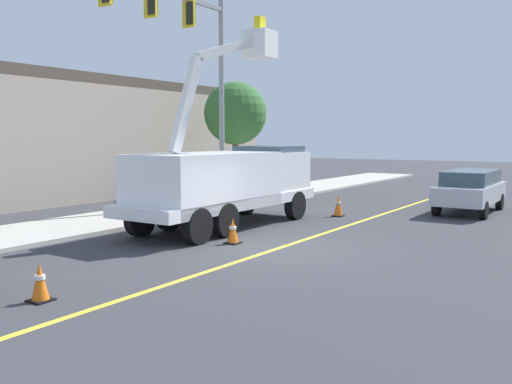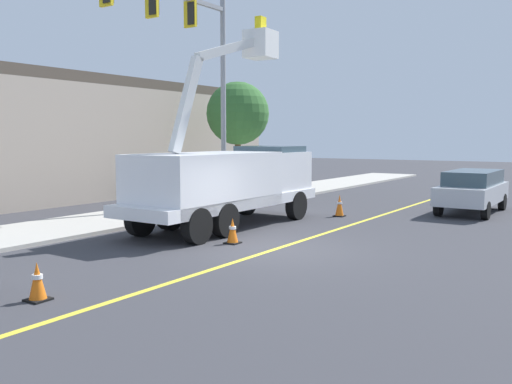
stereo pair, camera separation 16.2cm
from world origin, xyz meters
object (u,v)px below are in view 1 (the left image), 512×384
traffic_cone_mid_front (40,282)px  traffic_signal_mast (187,49)px  passing_minivan (470,188)px  utility_bucket_truck (228,179)px  traffic_cone_trailing (338,206)px  traffic_cone_mid_rear (233,231)px

traffic_cone_mid_front → traffic_signal_mast: size_ratio=0.08×
passing_minivan → traffic_cone_mid_front: passing_minivan is taller
utility_bucket_truck → traffic_cone_trailing: utility_bucket_truck is taller
traffic_cone_mid_front → traffic_cone_trailing: 13.05m
passing_minivan → utility_bucket_truck: bearing=140.8°
traffic_cone_mid_front → traffic_cone_trailing: bearing=-2.5°
passing_minivan → traffic_signal_mast: bearing=122.5°
utility_bucket_truck → passing_minivan: size_ratio=1.70×
traffic_signal_mast → traffic_cone_mid_rear: bearing=-131.3°
passing_minivan → traffic_cone_mid_rear: (-10.32, 4.67, -0.61)m
passing_minivan → traffic_cone_mid_front: bearing=164.3°
traffic_cone_mid_rear → traffic_signal_mast: traffic_signal_mast is taller
traffic_cone_mid_front → traffic_signal_mast: 13.20m
utility_bucket_truck → traffic_cone_mid_rear: (-2.43, -1.78, -1.25)m
traffic_cone_mid_front → traffic_cone_trailing: traffic_cone_trailing is taller
traffic_cone_mid_rear → traffic_cone_mid_front: bearing=179.5°
utility_bucket_truck → traffic_cone_mid_front: 9.13m
utility_bucket_truck → traffic_cone_mid_front: size_ratio=11.36×
traffic_cone_mid_front → traffic_cone_mid_rear: 6.45m
traffic_cone_mid_rear → traffic_signal_mast: size_ratio=0.08×
traffic_cone_trailing → utility_bucket_truck: bearing=151.0°
utility_bucket_truck → traffic_cone_mid_rear: bearing=-143.8°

